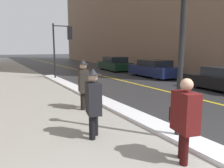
{
  "coord_description": "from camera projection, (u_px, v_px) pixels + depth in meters",
  "views": [
    {
      "loc": [
        -3.57,
        -1.7,
        2.12
      ],
      "look_at": [
        -0.4,
        4.0,
        1.05
      ],
      "focal_mm": 35.0,
      "sensor_mm": 36.0,
      "label": 1
    }
  ],
  "objects": [
    {
      "name": "sidewalk_slab",
      "position": [
        17.0,
        78.0,
        15.5
      ],
      "size": [
        4.0,
        80.0,
        0.01
      ],
      "color": "#9E9B93",
      "rests_on": "ground"
    },
    {
      "name": "road_centre_stripe",
      "position": [
        94.0,
        74.0,
        18.38
      ],
      "size": [
        0.16,
        80.0,
        0.0
      ],
      "color": "gold",
      "rests_on": "ground"
    },
    {
      "name": "snow_bank_curb",
      "position": [
        93.0,
        96.0,
        9.47
      ],
      "size": [
        0.68,
        16.53,
        0.11
      ],
      "color": "white",
      "rests_on": "ground"
    },
    {
      "name": "lamp_post",
      "position": [
        183.0,
        26.0,
        4.75
      ],
      "size": [
        0.28,
        0.28,
        4.29
      ],
      "color": "black",
      "rests_on": "ground"
    },
    {
      "name": "traffic_light_near",
      "position": [
        64.0,
        39.0,
        14.99
      ],
      "size": [
        1.31,
        0.33,
        3.77
      ],
      "rotation": [
        0.0,
        0.0,
        -0.11
      ],
      "color": "black",
      "rests_on": "ground"
    },
    {
      "name": "pedestrian_with_shoulder_bag",
      "position": [
        185.0,
        117.0,
        4.0
      ],
      "size": [
        0.41,
        0.75,
        1.59
      ],
      "rotation": [
        0.0,
        0.0,
        -1.79
      ],
      "color": "#340C0C",
      "rests_on": "ground"
    },
    {
      "name": "pedestrian_in_fedora",
      "position": [
        93.0,
        101.0,
        5.1
      ],
      "size": [
        0.4,
        0.56,
        1.67
      ],
      "rotation": [
        0.0,
        0.0,
        -1.79
      ],
      "color": "black",
      "rests_on": "ground"
    },
    {
      "name": "pedestrian_trailing",
      "position": [
        84.0,
        83.0,
        7.55
      ],
      "size": [
        0.42,
        0.59,
        1.74
      ],
      "rotation": [
        0.0,
        0.0,
        -1.79
      ],
      "color": "black",
      "rests_on": "ground"
    },
    {
      "name": "parked_car_navy",
      "position": [
        154.0,
        69.0,
        16.18
      ],
      "size": [
        1.9,
        4.2,
        1.28
      ],
      "rotation": [
        0.0,
        0.0,
        1.55
      ],
      "color": "navy",
      "rests_on": "ground"
    },
    {
      "name": "parked_car_dark_green",
      "position": [
        115.0,
        64.0,
        21.11
      ],
      "size": [
        2.26,
        4.45,
        1.33
      ],
      "rotation": [
        0.0,
        0.0,
        1.48
      ],
      "color": "black",
      "rests_on": "ground"
    }
  ]
}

